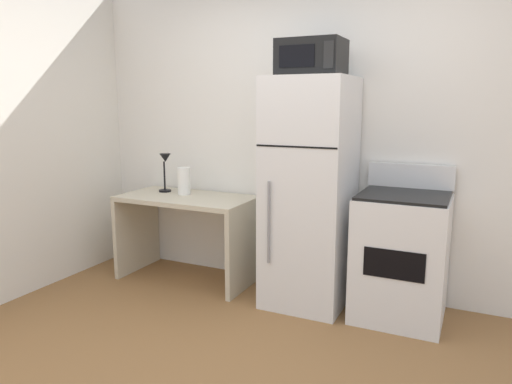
# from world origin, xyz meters

# --- Properties ---
(wall_back_white) EXTENTS (5.00, 0.10, 2.60)m
(wall_back_white) POSITION_xyz_m (0.00, 1.70, 1.30)
(wall_back_white) COLOR white
(wall_back_white) RESTS_ON ground
(desk) EXTENTS (1.17, 0.61, 0.75)m
(desk) POSITION_xyz_m (-1.15, 1.32, 0.52)
(desk) COLOR beige
(desk) RESTS_ON ground
(desk_lamp) EXTENTS (0.14, 0.12, 0.35)m
(desk_lamp) POSITION_xyz_m (-1.42, 1.41, 0.99)
(desk_lamp) COLOR black
(desk_lamp) RESTS_ON desk
(paper_towel_roll) EXTENTS (0.11, 0.11, 0.24)m
(paper_towel_roll) POSITION_xyz_m (-1.21, 1.39, 0.87)
(paper_towel_roll) COLOR white
(paper_towel_roll) RESTS_ON desk
(refrigerator) EXTENTS (0.60, 0.66, 1.74)m
(refrigerator) POSITION_xyz_m (-0.02, 1.31, 0.87)
(refrigerator) COLOR white
(refrigerator) RESTS_ON ground
(microwave) EXTENTS (0.46, 0.35, 0.26)m
(microwave) POSITION_xyz_m (-0.02, 1.29, 1.87)
(microwave) COLOR black
(microwave) RESTS_ON refrigerator
(oven_range) EXTENTS (0.63, 0.61, 1.10)m
(oven_range) POSITION_xyz_m (0.68, 1.33, 0.47)
(oven_range) COLOR white
(oven_range) RESTS_ON ground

